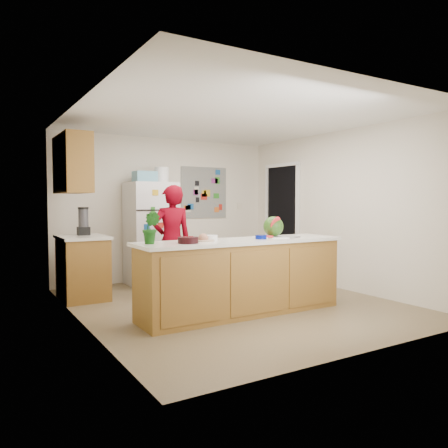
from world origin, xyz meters
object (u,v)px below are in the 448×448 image
person (172,241)px  cherry_bowl (188,240)px  refrigerator (151,234)px  watermelon (273,226)px

person → cherry_bowl: 1.49m
cherry_bowl → person: bearing=73.0°
person → cherry_bowl: size_ratio=7.04×
refrigerator → person: refrigerator is taller
person → cherry_bowl: bearing=79.0°
watermelon → person: bearing=124.1°
watermelon → cherry_bowl: watermelon is taller
refrigerator → person: bearing=-95.1°
person → watermelon: person is taller
person → watermelon: size_ratio=6.21×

